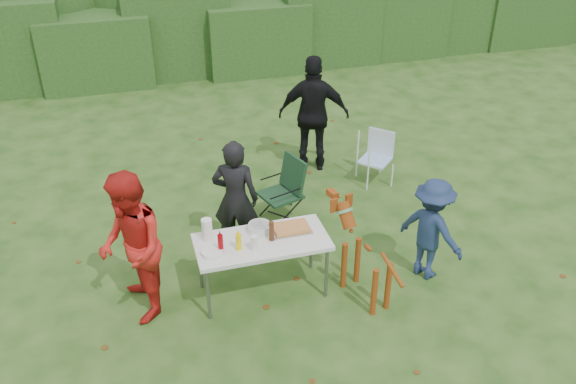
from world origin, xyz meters
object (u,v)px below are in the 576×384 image
object	(u,v)px
person_red_jacket	(132,248)
lawn_chair	(375,158)
dog	(367,260)
ketchup_bottle	(221,244)
paper_towel_roll	(207,230)
child	(431,229)
beer_bottle	(271,231)
camping_chair	(280,191)
folding_table	(262,244)
person_cook	(236,199)
person_black_puffy	(314,114)
mustard_bottle	(239,242)

from	to	relation	value
person_red_jacket	lawn_chair	distance (m)	4.22
dog	lawn_chair	world-z (taller)	dog
ketchup_bottle	paper_towel_roll	bearing A→B (deg)	109.84
child	beer_bottle	world-z (taller)	child
lawn_chair	paper_towel_roll	xyz separation A→B (m)	(-2.85, -1.87, 0.47)
camping_chair	beer_bottle	distance (m)	1.58
folding_table	dog	bearing A→B (deg)	-20.45
person_red_jacket	paper_towel_roll	bearing A→B (deg)	93.44
dog	beer_bottle	distance (m)	1.12
dog	paper_towel_roll	distance (m)	1.82
dog	ketchup_bottle	bearing A→B (deg)	62.73
person_cook	beer_bottle	bearing A→B (deg)	126.94
person_black_puffy	ketchup_bottle	world-z (taller)	person_black_puffy
camping_chair	paper_towel_roll	size ratio (longest dim) A/B	3.54
person_red_jacket	paper_towel_roll	xyz separation A→B (m)	(0.83, 0.14, -0.01)
person_red_jacket	paper_towel_roll	size ratio (longest dim) A/B	6.75
person_red_jacket	child	size ratio (longest dim) A/B	1.35
ketchup_bottle	paper_towel_roll	xyz separation A→B (m)	(-0.10, 0.28, 0.02)
folding_table	person_red_jacket	xyz separation A→B (m)	(-1.41, 0.05, 0.19)
lawn_chair	ketchup_bottle	distance (m)	3.52
person_red_jacket	ketchup_bottle	world-z (taller)	person_red_jacket
person_red_jacket	folding_table	bearing A→B (deg)	81.85
camping_chair	mustard_bottle	xyz separation A→B (m)	(-0.89, -1.52, 0.38)
child	mustard_bottle	size ratio (longest dim) A/B	6.51
person_black_puffy	paper_towel_roll	bearing A→B (deg)	70.83
child	paper_towel_roll	distance (m)	2.61
person_red_jacket	person_black_puffy	distance (m)	3.98
person_cook	mustard_bottle	distance (m)	0.99
person_red_jacket	lawn_chair	xyz separation A→B (m)	(3.68, 2.02, -0.48)
mustard_bottle	beer_bottle	bearing A→B (deg)	10.52
mustard_bottle	person_black_puffy	bearing A→B (deg)	57.86
person_black_puffy	lawn_chair	distance (m)	1.15
dog	camping_chair	bearing A→B (deg)	-0.28
camping_chair	lawn_chair	world-z (taller)	camping_chair
child	camping_chair	xyz separation A→B (m)	(-1.39, 1.64, -0.19)
person_red_jacket	person_black_puffy	world-z (taller)	person_black_puffy
lawn_chair	mustard_bottle	bearing A→B (deg)	-4.21
dog	paper_towel_roll	world-z (taller)	dog
ketchup_bottle	beer_bottle	world-z (taller)	beer_bottle
lawn_chair	person_black_puffy	bearing A→B (deg)	-86.40
person_black_puffy	dog	distance (m)	3.21
person_cook	paper_towel_roll	distance (m)	0.83
person_black_puffy	lawn_chair	size ratio (longest dim) A/B	2.30
ketchup_bottle	folding_table	bearing A→B (deg)	10.30
paper_towel_roll	lawn_chair	bearing A→B (deg)	33.32
folding_table	beer_bottle	size ratio (longest dim) A/B	6.25
person_red_jacket	person_black_puffy	size ratio (longest dim) A/B	0.95
lawn_chair	ketchup_bottle	world-z (taller)	ketchup_bottle
child	paper_towel_roll	size ratio (longest dim) A/B	5.01
beer_bottle	paper_towel_roll	world-z (taller)	paper_towel_roll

